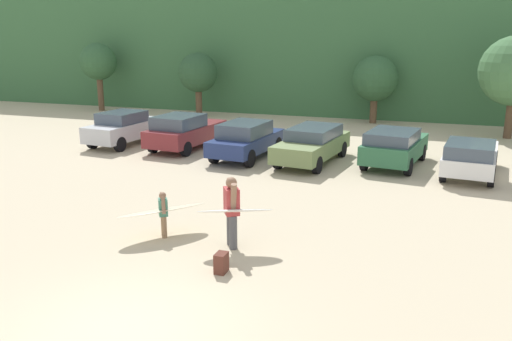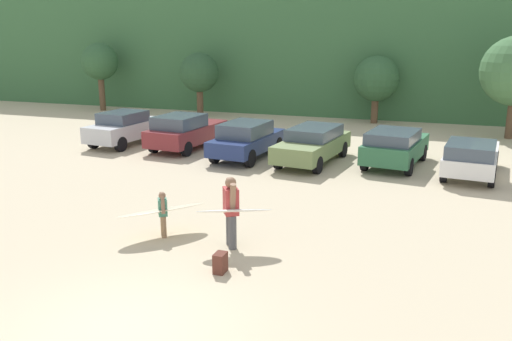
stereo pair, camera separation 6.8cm
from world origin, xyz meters
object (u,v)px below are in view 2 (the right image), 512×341
object	(u,v)px
parked_car_silver	(125,127)
parked_car_olive_green	(313,144)
parked_car_white	(471,156)
person_adult	(231,208)
backpack_dropped	(220,263)
parked_car_forest_green	(395,146)
parked_car_maroon	(185,131)
surfboard_white	(234,211)
parked_car_navy	(247,139)
surfboard_cream	(161,210)
person_child	(163,211)

from	to	relation	value
parked_car_silver	parked_car_olive_green	bearing A→B (deg)	-87.95
parked_car_olive_green	parked_car_white	distance (m)	5.96
person_adult	backpack_dropped	size ratio (longest dim) A/B	3.95
parked_car_forest_green	parked_car_olive_green	bearing A→B (deg)	106.42
parked_car_maroon	surfboard_white	size ratio (longest dim) A/B	2.38
parked_car_silver	parked_car_maroon	size ratio (longest dim) A/B	0.96
parked_car_navy	parked_car_white	size ratio (longest dim) A/B	0.95
parked_car_olive_green	parked_car_white	xyz separation A→B (m)	(5.96, -0.22, -0.03)
person_adult	surfboard_cream	bearing A→B (deg)	-36.33
parked_car_silver	parked_car_maroon	world-z (taller)	parked_car_maroon
parked_car_maroon	person_adult	distance (m)	11.70
parked_car_navy	backpack_dropped	size ratio (longest dim) A/B	9.67
parked_car_white	parked_car_silver	bearing A→B (deg)	92.91
parked_car_maroon	parked_car_forest_green	world-z (taller)	parked_car_maroon
parked_car_navy	parked_car_olive_green	bearing A→B (deg)	-80.55
person_child	surfboard_cream	xyz separation A→B (m)	(-0.07, 0.05, 0.01)
parked_car_navy	parked_car_olive_green	xyz separation A→B (m)	(2.79, 0.18, -0.04)
parked_car_forest_green	backpack_dropped	xyz separation A→B (m)	(-2.73, -11.16, -0.58)
parked_car_olive_green	backpack_dropped	xyz separation A→B (m)	(0.45, -10.70, -0.56)
parked_car_silver	parked_car_forest_green	world-z (taller)	parked_car_silver
parked_car_maroon	person_child	world-z (taller)	parked_car_maroon
backpack_dropped	parked_car_silver	bearing A→B (deg)	130.31
parked_car_navy	parked_car_forest_green	bearing A→B (deg)	-78.16
parked_car_forest_green	parked_car_navy	bearing A→B (deg)	104.35
parked_car_silver	parked_car_forest_green	bearing A→B (deg)	-84.83
parked_car_maroon	parked_car_olive_green	bearing A→B (deg)	-90.81
parked_car_forest_green	person_child	world-z (taller)	parked_car_forest_green
parked_car_navy	surfboard_white	size ratio (longest dim) A/B	2.30
surfboard_cream	person_adult	bearing A→B (deg)	127.59
person_adult	surfboard_white	size ratio (longest dim) A/B	0.94
parked_car_navy	parked_car_olive_green	world-z (taller)	parked_car_navy
parked_car_navy	backpack_dropped	bearing A→B (deg)	-157.11
parked_car_navy	person_child	xyz separation A→B (m)	(1.01, -9.02, -0.14)
person_adult	parked_car_white	bearing A→B (deg)	-155.86
person_adult	person_child	size ratio (longest dim) A/B	1.49
parked_car_maroon	parked_car_forest_green	xyz separation A→B (m)	(9.24, -0.21, -0.02)
parked_car_maroon	person_child	xyz separation A→B (m)	(4.28, -9.87, -0.15)
person_child	surfboard_cream	size ratio (longest dim) A/B	0.53
surfboard_white	surfboard_cream	xyz separation A→B (m)	(-2.12, 0.23, -0.29)
parked_car_silver	person_adult	bearing A→B (deg)	-130.82
parked_car_maroon	backpack_dropped	distance (m)	13.11
parked_car_maroon	backpack_dropped	world-z (taller)	parked_car_maroon
parked_car_maroon	surfboard_cream	xyz separation A→B (m)	(4.21, -9.81, -0.14)
parked_car_maroon	person_child	distance (m)	10.75
parked_car_maroon	person_adult	bearing A→B (deg)	-142.56
parked_car_navy	person_adult	distance (m)	9.54
person_child	parked_car_white	bearing A→B (deg)	-163.83
parked_car_maroon	parked_car_olive_green	world-z (taller)	parked_car_maroon
parked_car_silver	person_child	distance (m)	12.29
parked_car_maroon	surfboard_cream	bearing A→B (deg)	-151.32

